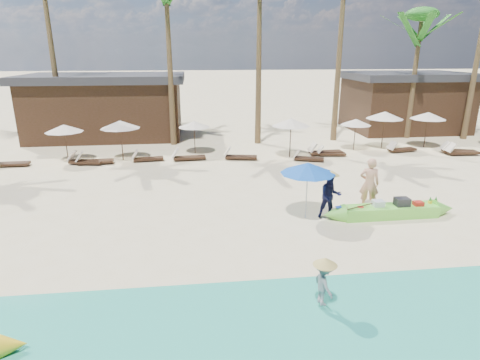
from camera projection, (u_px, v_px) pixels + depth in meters
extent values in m
plane|color=beige|center=(261.00, 238.00, 13.07)|extent=(240.00, 240.00, 0.00)
cube|color=tan|center=(301.00, 344.00, 8.34)|extent=(240.00, 4.50, 0.01)
cube|color=#6DD942|center=(389.00, 211.00, 14.67)|extent=(3.52, 0.78, 0.42)
cube|color=white|center=(389.00, 211.00, 14.67)|extent=(3.03, 0.56, 0.19)
cube|color=#262628|center=(402.00, 203.00, 14.63)|extent=(0.50, 0.39, 0.39)
cube|color=silver|center=(378.00, 205.00, 14.59)|extent=(0.39, 0.34, 0.31)
cube|color=#AD2017|center=(418.00, 205.00, 14.68)|extent=(0.34, 0.28, 0.24)
cylinder|color=#AD2017|center=(360.00, 208.00, 14.54)|extent=(0.24, 0.24, 0.10)
cylinder|color=#262628|center=(354.00, 210.00, 14.40)|extent=(0.22, 0.22, 0.09)
sphere|color=tan|center=(345.00, 208.00, 14.39)|extent=(0.20, 0.20, 0.20)
cylinder|color=yellow|center=(430.00, 203.00, 14.89)|extent=(0.16, 0.16, 0.20)
cylinder|color=yellow|center=(435.00, 203.00, 14.91)|extent=(0.16, 0.16, 0.20)
imported|color=tan|center=(369.00, 184.00, 15.23)|extent=(0.85, 0.70, 2.01)
imported|color=#16173C|center=(330.00, 196.00, 14.43)|extent=(0.85, 0.67, 1.68)
imported|color=gray|center=(324.00, 283.00, 9.21)|extent=(0.52, 0.76, 1.08)
cylinder|color=#99999E|center=(307.00, 192.00, 14.34)|extent=(0.04, 0.04, 2.03)
cone|color=#134FB6|center=(308.00, 168.00, 14.07)|extent=(1.95, 1.95, 0.40)
cylinder|color=#372016|center=(66.00, 144.00, 21.78)|extent=(0.05, 0.05, 2.00)
cone|color=beige|center=(64.00, 128.00, 21.52)|extent=(2.00, 2.00, 0.40)
cube|color=#372016|center=(12.00, 164.00, 21.11)|extent=(1.74, 0.61, 0.12)
cube|color=#372016|center=(86.00, 162.00, 21.47)|extent=(1.83, 0.93, 0.12)
cube|color=beige|center=(72.00, 156.00, 21.45)|extent=(0.50, 0.64, 0.51)
cylinder|color=#372016|center=(122.00, 141.00, 22.12)|extent=(0.05, 0.05, 2.15)
cone|color=beige|center=(120.00, 124.00, 21.83)|extent=(2.15, 2.15, 0.43)
cube|color=#372016|center=(96.00, 161.00, 21.54)|extent=(1.86, 0.71, 0.13)
cube|color=beige|center=(79.00, 156.00, 21.30)|extent=(0.45, 0.61, 0.53)
cube|color=#372016|center=(148.00, 159.00, 22.13)|extent=(1.66, 0.71, 0.11)
cube|color=beige|center=(135.00, 154.00, 21.88)|extent=(0.42, 0.56, 0.47)
cylinder|color=#372016|center=(195.00, 138.00, 23.66)|extent=(0.05, 0.05, 1.87)
cone|color=beige|center=(194.00, 124.00, 23.41)|extent=(1.87, 1.87, 0.37)
cube|color=#372016|center=(190.00, 158.00, 22.31)|extent=(1.80, 0.71, 0.12)
cube|color=beige|center=(175.00, 153.00, 22.07)|extent=(0.44, 0.60, 0.52)
cylinder|color=#372016|center=(290.00, 139.00, 22.67)|extent=(0.05, 0.05, 2.18)
cone|color=beige|center=(291.00, 122.00, 22.38)|extent=(2.18, 2.18, 0.44)
cube|color=#372016|center=(241.00, 157.00, 22.45)|extent=(1.82, 0.88, 0.12)
cube|color=beige|center=(228.00, 151.00, 22.40)|extent=(0.49, 0.63, 0.51)
cube|color=#372016|center=(309.00, 159.00, 22.16)|extent=(1.67, 1.00, 0.11)
cube|color=beige|center=(297.00, 153.00, 22.21)|extent=(0.50, 0.60, 0.47)
cylinder|color=#372016|center=(355.00, 135.00, 24.44)|extent=(0.05, 0.05, 1.85)
cone|color=beige|center=(356.00, 122.00, 24.19)|extent=(1.85, 1.85, 0.37)
cube|color=#372016|center=(326.00, 152.00, 23.44)|extent=(1.93, 0.70, 0.13)
cube|color=beige|center=(312.00, 147.00, 23.21)|extent=(0.45, 0.63, 0.56)
cube|color=#372016|center=(332.00, 154.00, 23.22)|extent=(1.60, 0.71, 0.11)
cube|color=beige|center=(320.00, 149.00, 23.15)|extent=(0.41, 0.54, 0.45)
cylinder|color=#372016|center=(383.00, 131.00, 24.78)|extent=(0.06, 0.06, 2.23)
cone|color=beige|center=(385.00, 115.00, 24.48)|extent=(2.23, 2.23, 0.45)
cube|color=#372016|center=(402.00, 150.00, 24.15)|extent=(1.77, 0.82, 0.12)
cube|color=beige|center=(392.00, 145.00, 23.86)|extent=(0.47, 0.60, 0.50)
cylinder|color=#372016|center=(426.00, 130.00, 25.10)|extent=(0.05, 0.05, 2.14)
cone|color=beige|center=(428.00, 116.00, 24.82)|extent=(2.14, 2.14, 0.43)
cube|color=#372016|center=(459.00, 151.00, 23.74)|extent=(1.92, 1.07, 0.13)
cube|color=beige|center=(445.00, 145.00, 23.76)|extent=(0.56, 0.68, 0.53)
cube|color=#372016|center=(463.00, 152.00, 23.43)|extent=(1.84, 0.66, 0.13)
cube|color=beige|center=(450.00, 147.00, 23.27)|extent=(0.43, 0.61, 0.53)
cone|color=brown|center=(53.00, 57.00, 24.48)|extent=(0.40, 0.40, 10.89)
cone|color=brown|center=(170.00, 64.00, 24.64)|extent=(0.40, 0.40, 10.08)
cone|color=brown|center=(259.00, 54.00, 24.82)|extent=(0.40, 0.40, 11.26)
cone|color=brown|center=(340.00, 38.00, 25.47)|extent=(0.40, 0.40, 13.16)
cone|color=brown|center=(414.00, 79.00, 26.98)|extent=(0.40, 0.40, 8.07)
ellipsoid|color=#18621A|center=(422.00, 14.00, 25.74)|extent=(2.08, 2.08, 0.88)
cone|color=brown|center=(477.00, 59.00, 26.21)|extent=(0.40, 0.40, 10.64)
cube|color=#372016|center=(108.00, 109.00, 28.13)|extent=(10.00, 6.00, 3.80)
cube|color=#2D2D33|center=(104.00, 78.00, 27.47)|extent=(10.80, 6.60, 0.50)
cube|color=#372016|center=(404.00, 105.00, 30.58)|extent=(8.00, 6.00, 3.80)
cube|color=#2D2D33|center=(408.00, 76.00, 29.92)|extent=(8.80, 6.60, 0.50)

